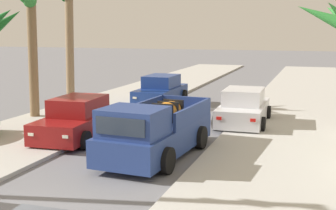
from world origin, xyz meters
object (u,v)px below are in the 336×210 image
at_px(palm_tree_left_fore, 29,4).
at_px(pickup_truck, 155,132).
at_px(car_right_mid, 78,120).
at_px(car_left_far, 243,108).
at_px(car_right_near, 161,91).

bearing_deg(palm_tree_left_fore, pickup_truck, -29.63).
bearing_deg(pickup_truck, palm_tree_left_fore, 150.37).
bearing_deg(pickup_truck, car_right_mid, 158.20).
bearing_deg(car_left_far, palm_tree_left_fore, -170.12).
relative_size(car_right_near, car_left_far, 0.99).
bearing_deg(car_right_near, car_right_mid, -91.84).
bearing_deg(palm_tree_left_fore, car_right_mid, -35.93).
relative_size(car_right_mid, car_left_far, 1.01).
xyz_separation_m(pickup_truck, car_right_near, (-3.21, 9.70, -0.10)).
distance_m(pickup_truck, palm_tree_left_fore, 9.34).
bearing_deg(car_left_far, car_right_near, 141.60).
height_order(car_right_mid, palm_tree_left_fore, palm_tree_left_fore).
height_order(pickup_truck, car_right_mid, pickup_truck).
height_order(pickup_truck, car_left_far, pickup_truck).
relative_size(car_right_near, palm_tree_left_fore, 0.68).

